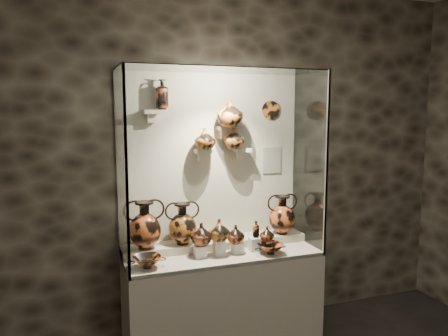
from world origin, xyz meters
The scene contains 36 objects.
wall_back centered at (0.00, 2.50, 1.60)m, with size 5.00×0.02×3.20m, color black.
plinth centered at (0.00, 2.18, 0.40)m, with size 1.70×0.60×0.80m, color beige.
front_tier centered at (0.00, 2.18, 0.82)m, with size 1.68×0.58×0.03m, color #C3B397.
rear_tier centered at (0.00, 2.35, 0.85)m, with size 1.70×0.25×0.10m, color #C3B397.
back_panel centered at (0.00, 2.50, 1.60)m, with size 1.70×0.03×1.60m, color beige.
glass_front centered at (0.00, 1.88, 1.60)m, with size 1.70×0.01×1.60m, color white.
glass_left centered at (-0.85, 2.18, 1.60)m, with size 0.01×0.60×1.60m, color white.
glass_right centered at (0.85, 2.18, 1.60)m, with size 0.01×0.60×1.60m, color white.
glass_top centered at (0.00, 2.18, 2.40)m, with size 1.70×0.60×0.01m, color white.
frame_post_left centered at (-0.84, 1.89, 1.60)m, with size 0.02×0.02×1.60m, color gray.
frame_post_right centered at (0.84, 1.89, 1.60)m, with size 0.02×0.02×1.60m, color gray.
pedestal_a centered at (-0.22, 2.13, 0.88)m, with size 0.09×0.09×0.10m, color silver.
pedestal_b centered at (-0.05, 2.13, 0.90)m, with size 0.09×0.09×0.13m, color silver.
pedestal_c centered at (0.12, 2.13, 0.88)m, with size 0.09×0.09×0.09m, color silver.
pedestal_d centered at (0.28, 2.13, 0.89)m, with size 0.09×0.09×0.12m, color silver.
pedestal_e centered at (0.42, 2.13, 0.87)m, with size 0.09×0.09×0.08m, color silver.
bracket_ul centered at (-0.55, 2.42, 2.05)m, with size 0.14×0.12×0.04m, color beige.
bracket_ca centered at (-0.10, 2.42, 1.70)m, with size 0.14×0.12×0.04m, color beige.
bracket_cb centered at (0.10, 2.42, 1.90)m, with size 0.10×0.12×0.04m, color beige.
bracket_cc centered at (0.28, 2.42, 1.70)m, with size 0.14×0.12×0.04m, color beige.
amphora_left centered at (-0.65, 2.31, 1.11)m, with size 0.33×0.33×0.41m, color #AD4A21, non-canonical shape.
amphora_mid centered at (-0.32, 2.32, 1.08)m, with size 0.29×0.29×0.37m, color #B65D20, non-canonical shape.
amphora_right centered at (0.65, 2.32, 1.08)m, with size 0.30×0.30×0.37m, color #AD4A21, non-canonical shape.
jug_a centered at (-0.20, 2.15, 1.02)m, with size 0.18×0.18×0.19m, color #AD4A21.
jug_b centered at (-0.05, 2.12, 1.05)m, with size 0.18×0.18×0.19m, color #B65D20.
jug_c centered at (0.10, 2.12, 1.00)m, with size 0.16×0.16×0.16m, color #AD4A21.
jug_e centered at (0.39, 2.11, 0.98)m, with size 0.13×0.13×0.13m, color #AD4A21.
lekythos_small centered at (0.30, 2.14, 1.03)m, with size 0.07×0.07×0.16m, color #B65D20, non-canonical shape.
kylix_left centered at (-0.68, 2.03, 0.89)m, with size 0.29×0.25×0.12m, color #B65D20, non-canonical shape.
kylix_right centered at (0.38, 2.01, 0.89)m, with size 0.28×0.23×0.11m, color #AD4A21, non-canonical shape.
lekythos_tall centered at (-0.46, 2.41, 2.21)m, with size 0.11×0.11×0.29m, color #AD4A21, non-canonical shape.
ovoid_vase_a centered at (-0.10, 2.38, 1.81)m, with size 0.19×0.19×0.19m, color #B65D20.
ovoid_vase_b centered at (0.13, 2.35, 2.04)m, with size 0.23×0.23×0.24m, color #B65D20.
ovoid_vase_c centered at (0.18, 2.38, 1.81)m, with size 0.18×0.18×0.19m, color #B65D20.
wall_plate centered at (0.59, 2.47, 2.06)m, with size 0.18×0.18×0.02m, color #C06A25.
info_placard centered at (0.61, 2.47, 1.59)m, with size 0.19×0.01×0.25m, color beige.
Camera 1 is at (-1.23, -1.29, 2.07)m, focal length 35.00 mm.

